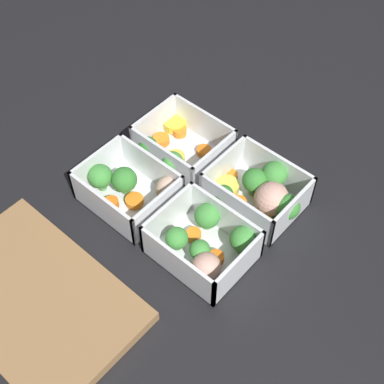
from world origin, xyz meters
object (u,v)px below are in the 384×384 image
at_px(container_far_left, 206,244).
at_px(container_far_right, 130,189).
at_px(container_near_right, 178,146).
at_px(container_near_left, 261,193).

relative_size(container_far_left, container_far_right, 0.91).
xyz_separation_m(container_near_right, container_far_left, (-0.16, 0.11, 0.00)).
bearing_deg(container_near_left, container_near_right, 3.08).
height_order(container_near_right, container_far_right, same).
xyz_separation_m(container_far_left, container_far_right, (0.15, 0.00, -0.00)).
relative_size(container_near_left, container_near_right, 0.98).
bearing_deg(container_far_right, container_near_right, -86.48).
xyz_separation_m(container_near_left, container_far_right, (0.15, 0.12, -0.00)).
relative_size(container_near_left, container_far_left, 1.08).
xyz_separation_m(container_near_right, container_far_right, (-0.01, 0.11, 0.00)).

